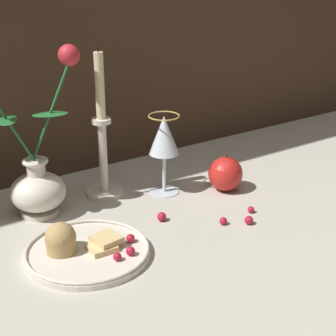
{
  "coord_description": "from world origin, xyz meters",
  "views": [
    {
      "loc": [
        -0.49,
        -0.85,
        0.53
      ],
      "look_at": [
        0.08,
        0.01,
        0.1
      ],
      "focal_mm": 60.0,
      "sensor_mm": 36.0,
      "label": 1
    }
  ],
  "objects_px": {
    "plate_with_pastries": "(83,249)",
    "apple_beside_vase": "(225,174)",
    "wine_glass": "(164,138)",
    "candlestick": "(103,148)",
    "vase": "(36,175)"
  },
  "relations": [
    {
      "from": "wine_glass",
      "to": "apple_beside_vase",
      "type": "relative_size",
      "value": 2.0
    },
    {
      "from": "plate_with_pastries",
      "to": "apple_beside_vase",
      "type": "relative_size",
      "value": 2.53
    },
    {
      "from": "plate_with_pastries",
      "to": "wine_glass",
      "type": "height_order",
      "value": "wine_glass"
    },
    {
      "from": "candlestick",
      "to": "apple_beside_vase",
      "type": "bearing_deg",
      "value": -28.59
    },
    {
      "from": "wine_glass",
      "to": "candlestick",
      "type": "relative_size",
      "value": 0.55
    },
    {
      "from": "candlestick",
      "to": "vase",
      "type": "bearing_deg",
      "value": -176.87
    },
    {
      "from": "wine_glass",
      "to": "candlestick",
      "type": "xyz_separation_m",
      "value": [
        -0.12,
        0.06,
        -0.02
      ]
    },
    {
      "from": "vase",
      "to": "candlestick",
      "type": "height_order",
      "value": "vase"
    },
    {
      "from": "vase",
      "to": "apple_beside_vase",
      "type": "distance_m",
      "value": 0.41
    },
    {
      "from": "vase",
      "to": "apple_beside_vase",
      "type": "xyz_separation_m",
      "value": [
        0.39,
        -0.12,
        -0.05
      ]
    },
    {
      "from": "plate_with_pastries",
      "to": "wine_glass",
      "type": "relative_size",
      "value": 1.26
    },
    {
      "from": "plate_with_pastries",
      "to": "apple_beside_vase",
      "type": "distance_m",
      "value": 0.4
    },
    {
      "from": "vase",
      "to": "wine_glass",
      "type": "distance_m",
      "value": 0.28
    },
    {
      "from": "wine_glass",
      "to": "candlestick",
      "type": "distance_m",
      "value": 0.13
    },
    {
      "from": "plate_with_pastries",
      "to": "wine_glass",
      "type": "distance_m",
      "value": 0.33
    }
  ]
}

